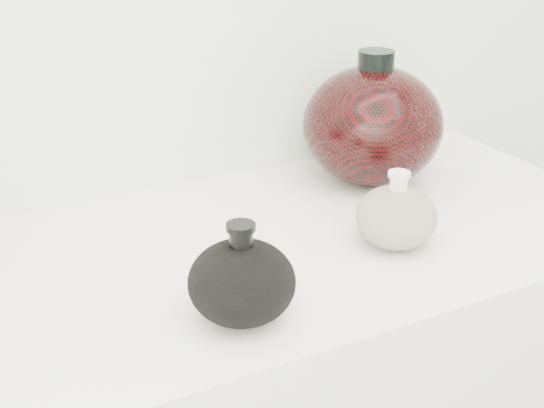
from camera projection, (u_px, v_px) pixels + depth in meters
black_gourd_vase at (242, 282)px, 0.83m from camera, size 0.13×0.13×0.12m
cream_gourd_vase at (396, 217)px, 0.99m from camera, size 0.13×0.13×0.11m
right_round_pot at (373, 125)px, 1.18m from camera, size 0.26×0.26×0.21m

